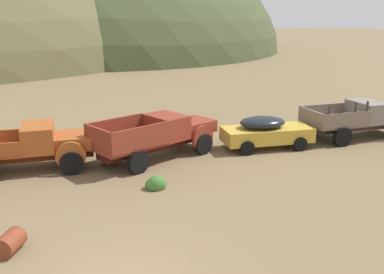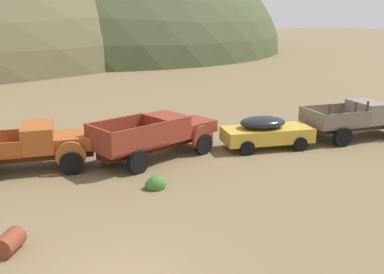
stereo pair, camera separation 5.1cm
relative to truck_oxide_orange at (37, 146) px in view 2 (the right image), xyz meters
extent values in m
ellipsoid|color=#424C2D|center=(17.12, 70.93, -0.99)|extent=(71.24, 85.01, 41.37)
cube|color=#51220D|center=(-0.43, 0.07, -0.33)|extent=(5.45, 1.87, 0.36)
cube|color=#A34C1E|center=(1.51, -0.26, 0.13)|extent=(1.96, 2.01, 0.55)
cube|color=#B7B2A8|center=(2.29, -0.39, 0.10)|extent=(0.28, 1.20, 0.44)
cylinder|color=#A34C1E|center=(1.12, -1.24, -0.23)|extent=(1.21, 0.38, 1.20)
cylinder|color=#A34C1E|center=(1.47, 0.81, -0.23)|extent=(1.21, 0.38, 1.20)
cube|color=#A34C1E|center=(0.07, -0.01, 0.38)|extent=(1.56, 2.19, 1.05)
cube|color=black|center=(0.62, -0.10, 0.59)|extent=(0.33, 1.69, 0.59)
cylinder|color=black|center=(1.11, -1.30, -0.51)|extent=(0.99, 0.44, 0.96)
cylinder|color=black|center=(1.47, 0.86, -0.51)|extent=(0.99, 0.44, 0.96)
cube|color=#42140D|center=(5.00, -0.82, -0.33)|extent=(5.77, 2.60, 0.36)
cube|color=maroon|center=(7.03, -0.19, 0.13)|extent=(2.22, 2.10, 0.55)
cube|color=#B7B2A8|center=(7.84, 0.07, 0.10)|extent=(0.41, 1.09, 0.44)
cylinder|color=maroon|center=(7.09, -1.18, -0.23)|extent=(1.20, 0.53, 1.20)
cylinder|color=maroon|center=(6.51, 0.67, -0.23)|extent=(1.20, 0.53, 1.20)
cube|color=maroon|center=(5.52, -0.66, 0.38)|extent=(1.83, 2.19, 1.05)
cube|color=black|center=(6.10, -0.48, 0.59)|extent=(0.52, 1.53, 0.59)
cube|color=maroon|center=(3.50, -1.29, -0.09)|extent=(3.36, 2.74, 0.12)
cube|color=maroon|center=(3.79, -2.23, 0.45)|extent=(2.81, 0.97, 0.95)
cube|color=maroon|center=(3.21, -0.36, 0.45)|extent=(2.81, 0.97, 0.95)
cube|color=maroon|center=(2.17, -1.71, 0.45)|extent=(0.68, 1.90, 0.95)
cylinder|color=black|center=(7.10, -1.23, -0.51)|extent=(1.00, 0.55, 0.96)
cylinder|color=black|center=(6.49, 0.71, -0.51)|extent=(1.00, 0.55, 0.96)
cylinder|color=black|center=(3.57, -2.34, -0.51)|extent=(1.00, 0.55, 0.96)
cylinder|color=black|center=(2.96, -0.39, -0.51)|extent=(1.00, 0.55, 0.96)
cube|color=gold|center=(10.31, -1.69, -0.31)|extent=(4.53, 2.55, 0.68)
ellipsoid|color=black|center=(10.06, -1.64, 0.29)|extent=(2.48, 1.93, 0.57)
ellipsoid|color=gold|center=(12.19, -2.09, -0.24)|extent=(1.20, 1.53, 0.61)
cylinder|color=black|center=(11.43, -2.80, -0.65)|extent=(0.71, 0.33, 0.68)
cylinder|color=black|center=(11.78, -1.13, -0.65)|extent=(0.71, 0.33, 0.68)
cylinder|color=black|center=(8.84, -2.26, -0.65)|extent=(0.71, 0.33, 0.68)
cylinder|color=black|center=(9.19, -0.59, -0.65)|extent=(0.71, 0.33, 0.68)
cube|color=#3D322D|center=(15.60, -2.21, -0.33)|extent=(5.49, 1.66, 0.36)
cylinder|color=slate|center=(17.48, -1.38, -0.23)|extent=(1.21, 0.33, 1.20)
cube|color=slate|center=(16.10, -2.28, 0.38)|extent=(1.49, 2.19, 1.05)
cube|color=black|center=(16.66, -2.35, 0.59)|extent=(0.26, 1.73, 0.59)
cube|color=#746354|center=(14.13, -2.03, -0.09)|extent=(2.97, 2.46, 0.12)
cube|color=#746354|center=(14.00, -3.09, 0.32)|extent=(2.72, 0.44, 0.70)
cube|color=#746354|center=(14.26, -0.97, 0.32)|extent=(2.72, 0.44, 0.70)
cube|color=#746354|center=(12.83, -1.87, 0.32)|extent=(0.36, 2.13, 0.70)
cube|color=#3D322D|center=(12.91, -2.96, 0.92)|extent=(0.09, 0.09, 0.50)
cube|color=#3D322D|center=(13.59, -3.04, 0.92)|extent=(0.09, 0.09, 0.50)
cube|color=#3D322D|center=(14.40, -3.14, 0.92)|extent=(0.09, 0.09, 0.50)
cube|color=#3D322D|center=(15.08, -3.23, 0.92)|extent=(0.09, 0.09, 0.50)
cylinder|color=black|center=(17.48, -1.32, -0.51)|extent=(0.99, 0.40, 0.96)
cylinder|color=black|center=(13.77, -3.11, -0.51)|extent=(0.99, 0.40, 0.96)
cylinder|color=black|center=(14.04, -0.90, -0.51)|extent=(0.99, 0.40, 0.96)
cylinder|color=brown|center=(-1.57, -6.65, -0.70)|extent=(0.95, 1.02, 0.59)
ellipsoid|color=#3D702D|center=(3.59, -4.13, -0.84)|extent=(0.72, 0.65, 0.54)
ellipsoid|color=#3D702D|center=(3.66, -4.09, -0.84)|extent=(0.63, 0.57, 0.54)
ellipsoid|color=#3D702D|center=(3.66, -4.17, -0.81)|extent=(0.73, 0.65, 0.65)
camera|label=1|loc=(-1.70, -18.32, 5.29)|focal=40.79mm
camera|label=2|loc=(-1.65, -18.35, 5.29)|focal=40.79mm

